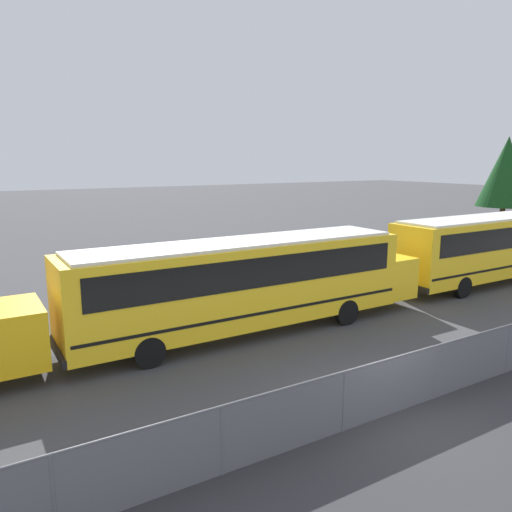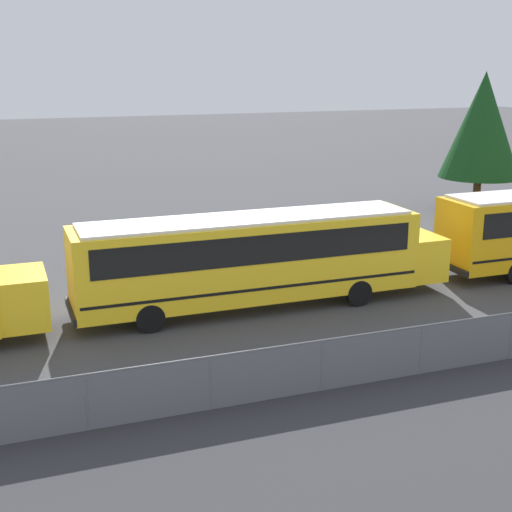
# 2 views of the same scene
# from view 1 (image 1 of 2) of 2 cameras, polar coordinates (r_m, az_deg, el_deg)

# --- Properties ---
(ground_plane) EXTENTS (200.00, 200.00, 0.00)m
(ground_plane) POSITION_cam_1_polar(r_m,az_deg,el_deg) (13.07, 15.14, -17.00)
(ground_plane) COLOR #424244
(fence) EXTENTS (113.18, 0.07, 1.47)m
(fence) POSITION_cam_1_polar(r_m,az_deg,el_deg) (12.74, 15.33, -14.02)
(fence) COLOR #9EA0A5
(fence) RESTS_ON ground_plane
(school_bus_3) EXTENTS (13.82, 2.54, 3.33)m
(school_bus_3) POSITION_cam_1_polar(r_m,az_deg,el_deg) (17.43, -0.72, -2.58)
(school_bus_3) COLOR yellow
(school_bus_3) RESTS_ON ground_plane
(school_bus_4) EXTENTS (13.82, 2.54, 3.33)m
(school_bus_4) POSITION_cam_1_polar(r_m,az_deg,el_deg) (27.65, 25.96, 1.38)
(school_bus_4) COLOR yellow
(school_bus_4) RESTS_ON ground_plane
(tree_1) EXTENTS (4.60, 4.60, 7.99)m
(tree_1) POSITION_cam_1_polar(r_m,az_deg,el_deg) (48.58, 26.68, 8.60)
(tree_1) COLOR #51381E
(tree_1) RESTS_ON ground_plane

